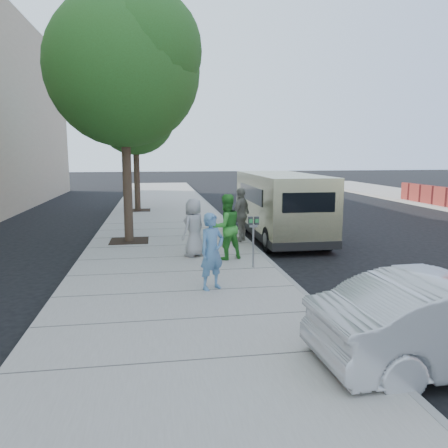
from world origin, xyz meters
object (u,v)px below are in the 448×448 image
at_px(tree_far, 136,111).
at_px(parking_meter, 253,231).
at_px(tree_near, 125,63).
at_px(van, 280,205).
at_px(person_striped_polo, 241,215).
at_px(person_gray_shirt, 194,228).
at_px(person_officer, 212,251).
at_px(person_green_shirt, 226,227).

relative_size(tree_far, parking_meter, 5.20).
relative_size(tree_near, parking_meter, 6.03).
xyz_separation_m(van, person_striped_polo, (-1.53, -0.93, -0.18)).
height_order(parking_meter, van, van).
xyz_separation_m(parking_meter, person_gray_shirt, (-1.31, 1.40, -0.12)).
height_order(tree_near, parking_meter, tree_near).
xyz_separation_m(tree_near, person_striped_polo, (3.45, -0.59, -4.55)).
bearing_deg(tree_far, person_striped_polo, -67.15).
bearing_deg(person_officer, parking_meter, 21.82).
relative_size(tree_near, person_striped_polo, 4.44).
bearing_deg(van, person_gray_shirt, -139.07).
relative_size(tree_near, person_green_shirt, 4.41).
height_order(parking_meter, person_gray_shirt, person_gray_shirt).
bearing_deg(tree_far, person_officer, -81.62).
distance_m(tree_near, parking_meter, 6.66).
height_order(parking_meter, person_green_shirt, person_green_shirt).
relative_size(van, person_gray_shirt, 3.85).
xyz_separation_m(tree_far, person_officer, (1.91, -12.94, -3.95)).
xyz_separation_m(tree_near, tree_far, (-0.00, 7.60, -0.66)).
distance_m(van, person_green_shirt, 3.97).
height_order(person_officer, person_striped_polo, person_striped_polo).
height_order(parking_meter, person_striped_polo, person_striped_polo).
bearing_deg(tree_far, tree_near, -90.00).
distance_m(tree_far, person_green_shirt, 11.44).
bearing_deg(person_gray_shirt, person_green_shirt, 104.92).
distance_m(tree_far, person_striped_polo, 9.70).
relative_size(parking_meter, person_gray_shirt, 0.80).
distance_m(person_officer, person_green_shirt, 2.60).
height_order(tree_near, van, tree_near).
bearing_deg(tree_near, person_green_shirt, -47.48).
distance_m(tree_near, van, 6.64).
height_order(tree_near, person_striped_polo, tree_near).
height_order(tree_far, person_gray_shirt, tree_far).
height_order(tree_near, tree_far, tree_near).
bearing_deg(person_striped_polo, tree_near, -62.57).
relative_size(tree_far, van, 1.08).
distance_m(tree_far, person_gray_shirt, 10.90).
bearing_deg(person_officer, tree_near, 79.54).
bearing_deg(person_green_shirt, person_gray_shirt, -48.25).
distance_m(van, person_gray_shirt, 4.20).
xyz_separation_m(parking_meter, person_striped_polo, (0.34, 3.20, -0.06)).
relative_size(tree_far, person_officer, 4.13).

